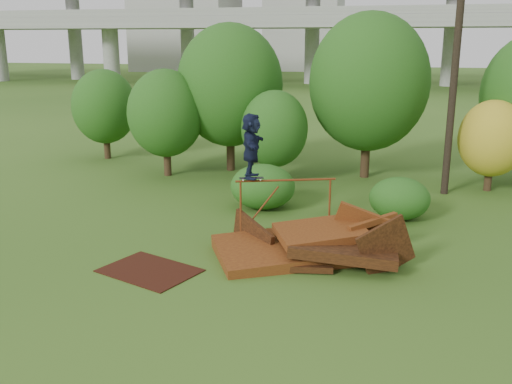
% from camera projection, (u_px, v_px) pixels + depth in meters
% --- Properties ---
extents(ground, '(240.00, 240.00, 0.00)m').
position_uv_depth(ground, '(267.00, 272.00, 14.96)').
color(ground, '#2D5116').
rests_on(ground, ground).
extents(scrap_pile, '(5.78, 4.15, 1.90)m').
position_uv_depth(scrap_pile, '(309.00, 246.00, 15.86)').
color(scrap_pile, '#4E210E').
rests_on(scrap_pile, ground).
extents(grind_rail, '(2.82, 1.10, 1.92)m').
position_uv_depth(grind_rail, '(286.00, 196.00, 16.93)').
color(grind_rail, maroon).
rests_on(grind_rail, ground).
extents(skateboard, '(0.73, 0.42, 0.07)m').
position_uv_depth(skateboard, '(251.00, 178.00, 16.67)').
color(skateboard, black).
rests_on(skateboard, grind_rail).
extents(skater, '(0.80, 1.81, 1.89)m').
position_uv_depth(skater, '(251.00, 146.00, 16.42)').
color(skater, '#141B36').
rests_on(skater, skateboard).
extents(flat_plate, '(2.86, 2.45, 0.03)m').
position_uv_depth(flat_plate, '(150.00, 271.00, 15.00)').
color(flat_plate, black).
rests_on(flat_plate, ground).
extents(tree_0, '(3.34, 3.34, 4.71)m').
position_uv_depth(tree_0, '(166.00, 113.00, 24.88)').
color(tree_0, black).
rests_on(tree_0, ground).
extents(tree_1, '(4.78, 4.78, 6.66)m').
position_uv_depth(tree_1, '(230.00, 85.00, 25.62)').
color(tree_1, black).
rests_on(tree_1, ground).
extents(tree_2, '(2.78, 2.78, 3.92)m').
position_uv_depth(tree_2, '(274.00, 129.00, 23.59)').
color(tree_2, black).
rests_on(tree_2, ground).
extents(tree_3, '(5.10, 5.10, 7.08)m').
position_uv_depth(tree_3, '(369.00, 82.00, 24.22)').
color(tree_3, black).
rests_on(tree_3, ground).
extents(tree_4, '(2.64, 2.64, 3.65)m').
position_uv_depth(tree_4, '(492.00, 139.00, 22.47)').
color(tree_4, black).
rests_on(tree_4, ground).
extents(tree_6, '(3.22, 3.22, 4.51)m').
position_uv_depth(tree_6, '(104.00, 107.00, 28.55)').
color(tree_6, black).
rests_on(tree_6, ground).
extents(shrub_left, '(2.33, 2.15, 1.61)m').
position_uv_depth(shrub_left, '(263.00, 187.00, 20.39)').
color(shrub_left, '#234E14').
rests_on(shrub_left, ground).
extents(shrub_right, '(2.03, 1.86, 1.44)m').
position_uv_depth(shrub_right, '(400.00, 198.00, 19.19)').
color(shrub_right, '#234E14').
rests_on(shrub_right, ground).
extents(utility_pole, '(1.40, 0.28, 10.73)m').
position_uv_depth(utility_pole, '(456.00, 52.00, 21.16)').
color(utility_pole, black).
rests_on(utility_pole, ground).
extents(freeway_overpass, '(160.00, 15.00, 13.70)m').
position_uv_depth(freeway_overpass, '(381.00, 3.00, 71.23)').
color(freeway_overpass, gray).
rests_on(freeway_overpass, ground).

